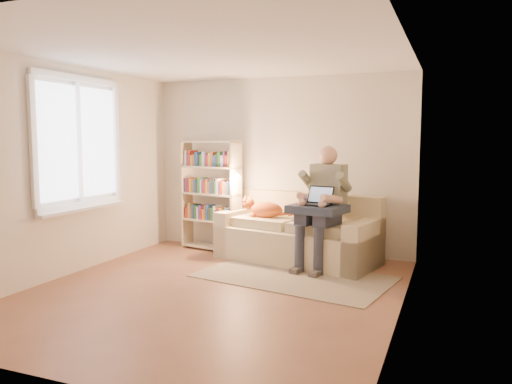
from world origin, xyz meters
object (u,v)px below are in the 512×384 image
at_px(laptop, 321,200).
at_px(bookshelf, 211,190).
at_px(sofa, 299,237).
at_px(cat, 261,209).
at_px(person, 323,200).

relative_size(laptop, bookshelf, 0.24).
relative_size(sofa, cat, 3.15).
bearing_deg(cat, person, -1.34).
relative_size(sofa, laptop, 5.82).
height_order(sofa, cat, sofa).
bearing_deg(person, bookshelf, 179.62).
height_order(sofa, person, person).
bearing_deg(cat, bookshelf, -179.36).
bearing_deg(sofa, cat, -165.23).
height_order(cat, bookshelf, bookshelf).
relative_size(cat, laptop, 1.85).
bearing_deg(sofa, person, -19.83).
relative_size(person, bookshelf, 0.95).
bearing_deg(sofa, laptop, -31.97).
relative_size(person, laptop, 3.99).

